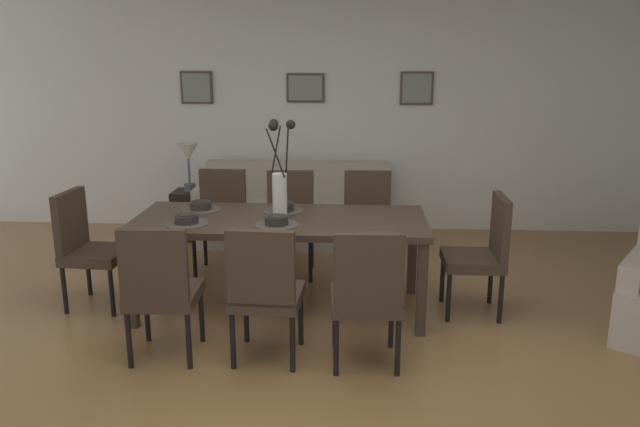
{
  "coord_description": "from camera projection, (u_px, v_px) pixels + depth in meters",
  "views": [
    {
      "loc": [
        0.28,
        -3.63,
        1.94
      ],
      "look_at": [
        0.01,
        0.88,
        0.77
      ],
      "focal_mm": 34.54,
      "sensor_mm": 36.0,
      "label": 1
    }
  ],
  "objects": [
    {
      "name": "ground_plane",
      "position": [
        311.0,
        361.0,
        4.01
      ],
      "size": [
        9.0,
        9.0,
        0.0
      ],
      "primitive_type": "plane",
      "color": "olive"
    },
    {
      "name": "back_wall_panel",
      "position": [
        332.0,
        113.0,
        6.82
      ],
      "size": [
        9.0,
        0.1,
        2.6
      ],
      "primitive_type": "cube",
      "color": "silver",
      "rests_on": "ground"
    },
    {
      "name": "dining_table",
      "position": [
        280.0,
        226.0,
        4.66
      ],
      "size": [
        2.2,
        0.91,
        0.74
      ],
      "color": "#3D2D23",
      "rests_on": "ground"
    },
    {
      "name": "dining_chair_near_left",
      "position": [
        160.0,
        286.0,
        3.9
      ],
      "size": [
        0.45,
        0.45,
        0.92
      ],
      "color": "#3D2D23",
      "rests_on": "ground"
    },
    {
      "name": "dining_chair_near_right",
      "position": [
        221.0,
        216.0,
        5.58
      ],
      "size": [
        0.44,
        0.44,
        0.92
      ],
      "color": "#3D2D23",
      "rests_on": "ground"
    },
    {
      "name": "dining_chair_far_left",
      "position": [
        265.0,
        288.0,
        3.88
      ],
      "size": [
        0.46,
        0.46,
        0.92
      ],
      "color": "#3D2D23",
      "rests_on": "ground"
    },
    {
      "name": "dining_chair_far_right",
      "position": [
        290.0,
        218.0,
        5.52
      ],
      "size": [
        0.46,
        0.46,
        0.92
      ],
      "color": "#3D2D23",
      "rests_on": "ground"
    },
    {
      "name": "dining_chair_mid_left",
      "position": [
        367.0,
        292.0,
        3.81
      ],
      "size": [
        0.46,
        0.46,
        0.92
      ],
      "color": "#3D2D23",
      "rests_on": "ground"
    },
    {
      "name": "dining_chair_mid_right",
      "position": [
        367.0,
        218.0,
        5.51
      ],
      "size": [
        0.45,
        0.45,
        0.92
      ],
      "color": "#3D2D23",
      "rests_on": "ground"
    },
    {
      "name": "dining_chair_head_west",
      "position": [
        86.0,
        243.0,
        4.78
      ],
      "size": [
        0.47,
        0.47,
        0.92
      ],
      "color": "#3D2D23",
      "rests_on": "ground"
    },
    {
      "name": "dining_chair_head_east",
      "position": [
        483.0,
        249.0,
        4.64
      ],
      "size": [
        0.44,
        0.44,
        0.92
      ],
      "color": "#3D2D23",
      "rests_on": "ground"
    },
    {
      "name": "centerpiece_vase",
      "position": [
        280.0,
        181.0,
        4.57
      ],
      "size": [
        0.21,
        0.23,
        0.73
      ],
      "color": "silver",
      "rests_on": "dining_table"
    },
    {
      "name": "placemat_near_left",
      "position": [
        187.0,
        223.0,
        4.48
      ],
      "size": [
        0.32,
        0.32,
        0.01
      ],
      "primitive_type": "cylinder",
      "color": "#4C4742",
      "rests_on": "dining_table"
    },
    {
      "name": "bowl_near_left",
      "position": [
        186.0,
        218.0,
        4.47
      ],
      "size": [
        0.17,
        0.17,
        0.07
      ],
      "color": "#2D2826",
      "rests_on": "dining_table"
    },
    {
      "name": "placemat_near_right",
      "position": [
        201.0,
        209.0,
        4.88
      ],
      "size": [
        0.32,
        0.32,
        0.01
      ],
      "primitive_type": "cylinder",
      "color": "#4C4742",
      "rests_on": "dining_table"
    },
    {
      "name": "bowl_near_right",
      "position": [
        201.0,
        205.0,
        4.87
      ],
      "size": [
        0.17,
        0.17,
        0.07
      ],
      "color": "#2D2826",
      "rests_on": "dining_table"
    },
    {
      "name": "placemat_far_left",
      "position": [
        277.0,
        225.0,
        4.45
      ],
      "size": [
        0.32,
        0.32,
        0.01
      ],
      "primitive_type": "cylinder",
      "color": "#4C4742",
      "rests_on": "dining_table"
    },
    {
      "name": "bowl_far_left",
      "position": [
        277.0,
        220.0,
        4.44
      ],
      "size": [
        0.17,
        0.17,
        0.07
      ],
      "color": "#2D2826",
      "rests_on": "dining_table"
    },
    {
      "name": "placemat_far_right",
      "position": [
        283.0,
        211.0,
        4.84
      ],
      "size": [
        0.32,
        0.32,
        0.01
      ],
      "primitive_type": "cylinder",
      "color": "#4C4742",
      "rests_on": "dining_table"
    },
    {
      "name": "bowl_far_right",
      "position": [
        283.0,
        206.0,
        4.83
      ],
      "size": [
        0.17,
        0.17,
        0.07
      ],
      "color": "#2D2826",
      "rests_on": "dining_table"
    },
    {
      "name": "sofa",
      "position": [
        295.0,
        214.0,
        6.57
      ],
      "size": [
        1.99,
        0.84,
        0.8
      ],
      "color": "#B2A899",
      "rests_on": "ground"
    },
    {
      "name": "side_table",
      "position": [
        191.0,
        214.0,
        6.63
      ],
      "size": [
        0.36,
        0.36,
        0.52
      ],
      "primitive_type": "cube",
      "color": "black",
      "rests_on": "ground"
    },
    {
      "name": "table_lamp",
      "position": [
        188.0,
        156.0,
        6.47
      ],
      "size": [
        0.22,
        0.22,
        0.51
      ],
      "color": "#4C4C51",
      "rests_on": "side_table"
    },
    {
      "name": "framed_picture_left",
      "position": [
        197.0,
        88.0,
        6.77
      ],
      "size": [
        0.35,
        0.03,
        0.36
      ],
      "color": "#473828"
    },
    {
      "name": "framed_picture_center",
      "position": [
        305.0,
        88.0,
        6.7
      ],
      "size": [
        0.41,
        0.03,
        0.31
      ],
      "color": "#473828"
    },
    {
      "name": "framed_picture_right",
      "position": [
        417.0,
        88.0,
        6.63
      ],
      "size": [
        0.36,
        0.03,
        0.36
      ],
      "color": "#473828"
    }
  ]
}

